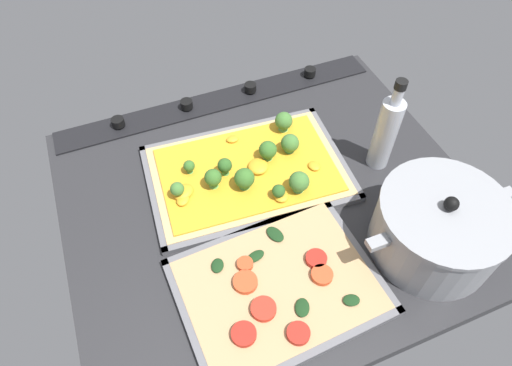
# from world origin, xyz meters

# --- Properties ---
(ground_plane) EXTENTS (0.79, 0.69, 0.03)m
(ground_plane) POSITION_xyz_m (0.00, 0.00, -0.01)
(ground_plane) COLOR #28282B
(stove_control_panel) EXTENTS (0.75, 0.07, 0.03)m
(stove_control_panel) POSITION_xyz_m (-0.00, -0.31, 0.01)
(stove_control_panel) COLOR black
(stove_control_panel) RESTS_ON ground_plane
(baking_tray_front) EXTENTS (0.42, 0.30, 0.01)m
(baking_tray_front) POSITION_xyz_m (0.02, -0.07, 0.00)
(baking_tray_front) COLOR slate
(baking_tray_front) RESTS_ON ground_plane
(broccoli_pizza) EXTENTS (0.39, 0.27, 0.06)m
(broccoli_pizza) POSITION_xyz_m (0.02, -0.07, 0.02)
(broccoli_pizza) COLOR tan
(broccoli_pizza) RESTS_ON baking_tray_front
(baking_tray_back) EXTENTS (0.34, 0.27, 0.01)m
(baking_tray_back) POSITION_xyz_m (0.06, 0.18, 0.00)
(baking_tray_back) COLOR slate
(baking_tray_back) RESTS_ON ground_plane
(veggie_pizza_back) EXTENTS (0.32, 0.24, 0.02)m
(veggie_pizza_back) POSITION_xyz_m (0.06, 0.18, 0.01)
(veggie_pizza_back) COLOR tan
(veggie_pizza_back) RESTS_ON baking_tray_back
(cooking_pot) EXTENTS (0.29, 0.22, 0.14)m
(cooking_pot) POSITION_xyz_m (-0.22, 0.20, 0.06)
(cooking_pot) COLOR gray
(cooking_pot) RESTS_ON ground_plane
(oil_bottle) EXTENTS (0.04, 0.04, 0.21)m
(oil_bottle) POSITION_xyz_m (-0.24, -0.01, 0.09)
(oil_bottle) COLOR #B7BCC6
(oil_bottle) RESTS_ON ground_plane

